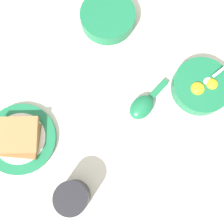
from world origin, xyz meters
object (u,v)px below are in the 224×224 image
(toast_plate, at_px, (20,139))
(drinking_cup, at_px, (72,197))
(soup_spoon, at_px, (144,105))
(congee_bowl, at_px, (108,17))
(toast_sandwich, at_px, (18,137))
(egg_bowl, at_px, (201,86))

(toast_plate, xyz_separation_m, drinking_cup, (-0.05, 0.21, 0.03))
(soup_spoon, height_order, congee_bowl, congee_bowl)
(toast_plate, relative_size, congee_bowl, 1.18)
(soup_spoon, distance_m, congee_bowl, 0.29)
(toast_sandwich, xyz_separation_m, congee_bowl, (-0.39, -0.18, -0.01))
(egg_bowl, bearing_deg, congee_bowl, -72.09)
(toast_plate, xyz_separation_m, soup_spoon, (-0.34, 0.10, 0.01))
(toast_sandwich, distance_m, soup_spoon, 0.35)
(egg_bowl, relative_size, toast_sandwich, 1.10)
(congee_bowl, bearing_deg, soup_spoon, 78.01)
(toast_plate, relative_size, soup_spoon, 1.29)
(congee_bowl, distance_m, drinking_cup, 0.52)
(egg_bowl, bearing_deg, toast_sandwich, -16.04)
(soup_spoon, height_order, drinking_cup, drinking_cup)
(congee_bowl, bearing_deg, toast_sandwich, 24.79)
(toast_sandwich, relative_size, drinking_cup, 1.78)
(egg_bowl, height_order, congee_bowl, egg_bowl)
(toast_plate, height_order, congee_bowl, congee_bowl)
(toast_sandwich, bearing_deg, drinking_cup, 102.80)
(egg_bowl, distance_m, congee_bowl, 0.34)
(soup_spoon, bearing_deg, toast_plate, -16.94)
(toast_plate, xyz_separation_m, toast_sandwich, (-0.00, 0.00, 0.02))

